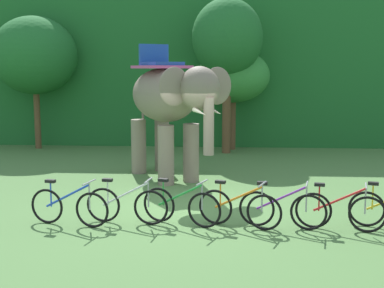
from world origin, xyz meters
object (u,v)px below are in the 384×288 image
at_px(bike_orange, 239,208).
at_px(tree_center, 35,56).
at_px(bike_green, 181,206).
at_px(bike_red, 340,211).
at_px(tree_center_right, 227,39).
at_px(bike_purple, 282,209).
at_px(bike_white, 127,205).
at_px(bike_blue, 69,207).
at_px(elephant, 169,101).
at_px(tree_center_left, 233,76).

bearing_deg(bike_orange, tree_center, 128.04).
distance_m(bike_green, bike_red, 3.08).
distance_m(tree_center_right, bike_purple, 9.87).
height_order(bike_white, bike_green, same).
height_order(bike_blue, bike_white, same).
relative_size(bike_blue, bike_purple, 1.00).
xyz_separation_m(bike_green, bike_orange, (1.15, -0.09, 0.00)).
distance_m(tree_center, bike_green, 11.99).
height_order(tree_center_right, bike_purple, tree_center_right).
bearing_deg(bike_green, tree_center, 123.83).
xyz_separation_m(elephant, bike_purple, (2.69, -4.36, -1.82)).
height_order(bike_white, bike_purple, same).
height_order(bike_orange, bike_purple, same).
bearing_deg(bike_blue, elephant, 71.39).
distance_m(tree_center, elephant, 7.95).
relative_size(elephant, bike_red, 2.38).
distance_m(tree_center_left, bike_blue, 10.86).
height_order(tree_center, tree_center_right, tree_center_right).
bearing_deg(bike_white, bike_red, -2.29).
distance_m(bike_blue, bike_green, 2.22).
relative_size(tree_center, bike_orange, 3.11).
relative_size(tree_center_left, bike_white, 2.24).
bearing_deg(bike_red, bike_orange, 178.10).
relative_size(elephant, bike_blue, 2.38).
bearing_deg(bike_blue, bike_green, 5.12).
height_order(elephant, bike_blue, elephant).
distance_m(bike_white, bike_green, 1.10).
relative_size(bike_blue, bike_white, 0.99).
relative_size(tree_center_left, bike_red, 2.27).
bearing_deg(bike_purple, elephant, 121.68).
bearing_deg(tree_center, bike_green, -56.17).
height_order(bike_green, bike_purple, same).
xyz_separation_m(tree_center_right, bike_green, (-0.88, -8.97, -3.75)).
bearing_deg(bike_green, tree_center_left, 83.51).
height_order(tree_center, bike_red, tree_center).
bearing_deg(tree_center_right, elephant, -108.65).
height_order(tree_center, tree_center_left, tree_center).
xyz_separation_m(tree_center_left, bike_white, (-2.22, -9.84, -2.41)).
xyz_separation_m(bike_blue, bike_red, (5.29, 0.04, 0.00)).
relative_size(tree_center, tree_center_right, 0.91).
bearing_deg(tree_center_right, bike_purple, -83.05).
bearing_deg(bike_white, tree_center_right, 77.56).
distance_m(bike_white, bike_purple, 3.08).
bearing_deg(bike_purple, bike_red, -3.33).
xyz_separation_m(bike_blue, bike_purple, (4.19, 0.11, 0.00)).
xyz_separation_m(tree_center, bike_purple, (8.42, -9.69, -3.18)).
xyz_separation_m(tree_center_right, tree_center_left, (0.24, 0.88, -1.34)).
height_order(elephant, bike_orange, elephant).
height_order(bike_blue, bike_green, same).
bearing_deg(bike_orange, tree_center_right, 91.71).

